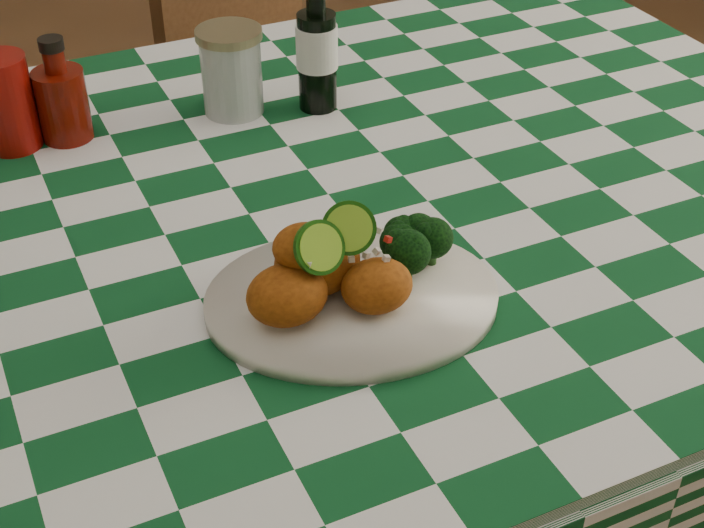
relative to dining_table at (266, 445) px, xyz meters
name	(u,v)px	position (x,y,z in m)	size (l,w,h in m)	color
dining_table	(266,445)	(0.00, 0.00, 0.00)	(1.66, 1.06, 0.79)	#0D471F
plate	(352,300)	(0.04, -0.21, 0.40)	(0.30, 0.24, 0.02)	silver
fried_chicken_pile	(335,259)	(0.02, -0.21, 0.46)	(0.15, 0.11, 0.10)	#A04B0F
broccoli_side	(421,244)	(0.12, -0.20, 0.44)	(0.08, 0.08, 0.06)	black
red_tumbler	(6,103)	(-0.22, 0.28, 0.46)	(0.07, 0.07, 0.12)	maroon
ketchup_bottle	(60,89)	(-0.15, 0.28, 0.46)	(0.07, 0.07, 0.14)	#5B0D04
mason_jar	(231,71)	(0.07, 0.25, 0.45)	(0.09, 0.09, 0.12)	#B2BCBA
beer_bottle	(317,38)	(0.18, 0.22, 0.50)	(0.06, 0.06, 0.21)	black
wooden_chair_right	(298,142)	(0.36, 0.75, 0.02)	(0.38, 0.40, 0.84)	#472814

